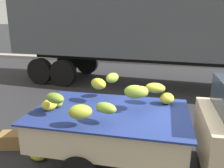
# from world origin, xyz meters

# --- Properties ---
(ground) EXTENTS (220.00, 220.00, 0.00)m
(ground) POSITION_xyz_m (0.00, 0.00, 0.00)
(ground) COLOR #28282B
(curb_strip) EXTENTS (80.00, 0.80, 0.16)m
(curb_strip) POSITION_xyz_m (0.00, 10.33, 0.08)
(curb_strip) COLOR gray
(curb_strip) RESTS_ON ground
(pickup_truck) EXTENTS (4.87, 2.00, 1.70)m
(pickup_truck) POSITION_xyz_m (0.80, -0.20, 0.88)
(pickup_truck) COLOR #CCB793
(pickup_truck) RESTS_ON ground
(semi_trailer) EXTENTS (12.10, 3.11, 3.95)m
(semi_trailer) POSITION_xyz_m (-0.80, 5.39, 2.54)
(semi_trailer) COLOR #4C5156
(semi_trailer) RESTS_ON ground
(fallen_banana_bunch_near_tailgate) EXTENTS (0.35, 0.25, 0.17)m
(fallen_banana_bunch_near_tailgate) POSITION_xyz_m (-2.47, -0.54, 0.09)
(fallen_banana_bunch_near_tailgate) COLOR gold
(fallen_banana_bunch_near_tailgate) RESTS_ON ground
(produce_crate) EXTENTS (0.60, 0.50, 0.31)m
(produce_crate) POSITION_xyz_m (-3.27, -0.25, 0.16)
(produce_crate) COLOR olive
(produce_crate) RESTS_ON ground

